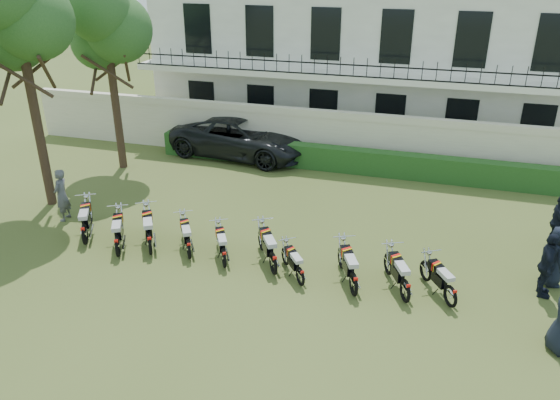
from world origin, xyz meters
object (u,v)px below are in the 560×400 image
at_px(motorcycle_4, 224,254).
at_px(motorcycle_9, 451,291).
at_px(tree_west_mid, 16,10).
at_px(suv, 241,137).
at_px(motorcycle_1, 117,241).
at_px(officer_5, 558,222).
at_px(motorcycle_6, 300,272).
at_px(motorcycle_7, 354,279).
at_px(officer_3, 555,256).
at_px(tree_west_near, 106,22).
at_px(officer_2, 547,265).
at_px(motorcycle_8, 406,286).
at_px(motorcycle_0, 84,230).
at_px(motorcycle_3, 188,245).
at_px(inspector, 62,195).
at_px(motorcycle_5, 273,258).
at_px(motorcycle_2, 149,239).

bearing_deg(motorcycle_4, motorcycle_9, -30.29).
bearing_deg(tree_west_mid, suv, 54.69).
bearing_deg(motorcycle_1, officer_5, -8.67).
bearing_deg(tree_west_mid, motorcycle_6, -14.65).
distance_m(motorcycle_7, motorcycle_9, 2.46).
bearing_deg(officer_3, officer_5, -15.86).
xyz_separation_m(tree_west_near, officer_2, (15.70, -5.20, -4.98)).
distance_m(motorcycle_8, officer_2, 3.73).
bearing_deg(officer_3, motorcycle_0, 91.17).
relative_size(motorcycle_3, officer_2, 0.90).
relative_size(motorcycle_1, motorcycle_8, 1.01).
bearing_deg(officer_2, suv, 58.04).
bearing_deg(officer_2, motorcycle_9, 121.42).
bearing_deg(motorcycle_0, tree_west_mid, 113.79).
height_order(motorcycle_1, officer_3, officer_3).
distance_m(motorcycle_3, officer_3, 10.20).
relative_size(motorcycle_8, officer_3, 1.06).
height_order(motorcycle_8, officer_5, officer_5).
distance_m(tree_west_mid, officer_2, 17.24).
distance_m(tree_west_near, motorcycle_9, 15.81).
bearing_deg(motorcycle_7, tree_west_near, 124.66).
xyz_separation_m(motorcycle_8, motorcycle_9, (1.12, 0.11, -0.03)).
xyz_separation_m(motorcycle_9, inspector, (-12.62, 1.49, 0.44)).
relative_size(motorcycle_1, suv, 0.30).
relative_size(tree_west_near, motorcycle_9, 4.86).
distance_m(motorcycle_7, officer_3, 5.51).
distance_m(officer_2, officer_3, 0.72).
xyz_separation_m(tree_west_near, inspector, (0.76, -4.97, -4.99)).
height_order(motorcycle_3, motorcycle_9, motorcycle_3).
xyz_separation_m(motorcycle_0, inspector, (-1.73, 1.33, 0.38)).
bearing_deg(motorcycle_8, officer_2, -3.03).
relative_size(motorcycle_1, officer_2, 1.02).
bearing_deg(suv, motorcycle_4, -156.20).
height_order(motorcycle_3, motorcycle_6, motorcycle_3).
height_order(motorcycle_5, motorcycle_6, motorcycle_5).
height_order(motorcycle_4, officer_3, officer_3).
xyz_separation_m(motorcycle_1, motorcycle_3, (2.08, 0.49, -0.04)).
bearing_deg(motorcycle_3, motorcycle_5, -34.03).
distance_m(motorcycle_2, motorcycle_9, 8.65).
height_order(motorcycle_3, officer_2, officer_2).
height_order(motorcycle_0, officer_3, officer_3).
relative_size(motorcycle_2, officer_3, 1.08).
distance_m(motorcycle_2, motorcycle_6, 4.75).
bearing_deg(motorcycle_4, tree_west_mid, 133.87).
relative_size(motorcycle_6, motorcycle_8, 0.76).
xyz_separation_m(motorcycle_1, motorcycle_5, (4.73, 0.39, 0.01)).
xyz_separation_m(motorcycle_6, motorcycle_9, (3.92, 0.14, 0.04)).
relative_size(motorcycle_0, officer_5, 1.08).
relative_size(motorcycle_5, motorcycle_8, 0.99).
xyz_separation_m(motorcycle_1, motorcycle_6, (5.60, 0.06, -0.09)).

